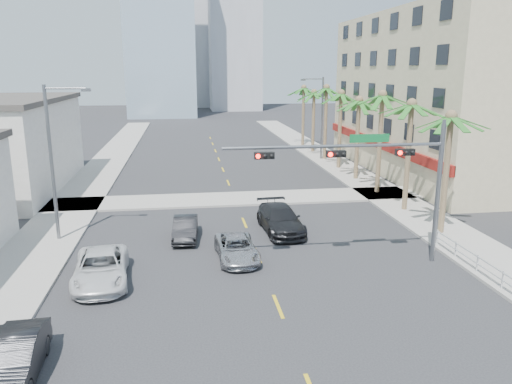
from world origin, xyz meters
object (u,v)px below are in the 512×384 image
car_lane_center (237,248)px  car_lane_right (280,219)px  car_parked_mid (14,359)px  traffic_signal_mast (380,168)px  car_parked_far (101,268)px  car_lane_left (185,228)px

car_lane_center → car_lane_right: (3.17, 4.30, 0.18)m
car_parked_mid → car_lane_center: size_ratio=0.99×
traffic_signal_mast → car_parked_far: bearing=-178.5°
car_parked_far → car_lane_center: bearing=12.1°
car_parked_far → car_lane_center: size_ratio=1.19×
car_lane_left → car_lane_center: 4.58m
car_parked_far → car_lane_left: bearing=50.5°
car_lane_center → car_lane_right: car_lane_right is taller
traffic_signal_mast → car_lane_center: 8.43m
car_lane_right → car_lane_left: bearing=-177.9°
car_lane_right → car_parked_mid: bearing=-133.3°
traffic_signal_mast → car_parked_mid: 17.59m
car_parked_mid → car_lane_center: (8.23, 9.44, -0.11)m
car_parked_far → car_lane_center: (6.63, 2.04, -0.12)m
car_parked_mid → car_lane_left: size_ratio=1.11×
traffic_signal_mast → car_parked_mid: bearing=-153.0°
car_parked_mid → car_lane_right: bearing=47.2°
car_parked_far → car_lane_left: size_ratio=1.33×
traffic_signal_mast → car_parked_mid: size_ratio=2.55×
car_parked_far → car_lane_left: 6.99m
car_parked_mid → car_lane_right: 17.86m
traffic_signal_mast → car_lane_right: traffic_signal_mast is taller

